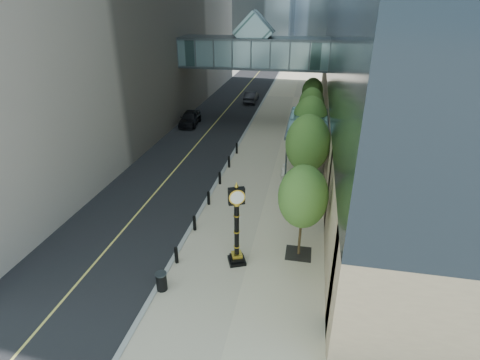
% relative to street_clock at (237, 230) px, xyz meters
% --- Properties ---
extents(ground, '(320.00, 320.00, 0.00)m').
position_rel_street_clock_xyz_m(ground, '(-0.42, -1.64, -2.06)').
color(ground, gray).
rests_on(ground, ground).
extents(road, '(8.00, 180.00, 0.02)m').
position_rel_street_clock_xyz_m(road, '(-7.42, 38.36, -2.05)').
color(road, black).
rests_on(road, ground).
extents(sidewalk, '(8.00, 180.00, 0.06)m').
position_rel_street_clock_xyz_m(sidewalk, '(0.58, 38.36, -2.03)').
color(sidewalk, tan).
rests_on(sidewalk, ground).
extents(curb, '(0.25, 180.00, 0.07)m').
position_rel_street_clock_xyz_m(curb, '(-3.42, 38.36, -2.02)').
color(curb, gray).
rests_on(curb, ground).
extents(skywalk, '(17.00, 4.20, 5.80)m').
position_rel_street_clock_xyz_m(skywalk, '(-3.42, 26.36, 5.65)').
color(skywalk, slate).
rests_on(skywalk, ground).
extents(entrance_canopy, '(3.00, 8.00, 4.38)m').
position_rel_street_clock_xyz_m(entrance_canopy, '(3.06, 12.36, 2.13)').
color(entrance_canopy, '#383F44').
rests_on(entrance_canopy, ground).
extents(bollard_row, '(0.20, 16.20, 0.90)m').
position_rel_street_clock_xyz_m(bollard_row, '(-3.12, 7.36, -1.55)').
color(bollard_row, black).
rests_on(bollard_row, sidewalk).
extents(street_trees, '(2.94, 28.45, 6.04)m').
position_rel_street_clock_xyz_m(street_trees, '(3.18, 13.07, 1.70)').
color(street_trees, black).
rests_on(street_trees, sidewalk).
extents(street_clock, '(1.13, 1.13, 4.61)m').
position_rel_street_clock_xyz_m(street_clock, '(0.00, 0.00, 0.00)').
color(street_clock, black).
rests_on(street_clock, sidewalk).
extents(trash_bin, '(0.55, 0.55, 0.90)m').
position_rel_street_clock_xyz_m(trash_bin, '(-3.12, -2.71, -1.55)').
color(trash_bin, black).
rests_on(trash_bin, sidewalk).
extents(pedestrian, '(0.65, 0.54, 1.54)m').
position_rel_street_clock_xyz_m(pedestrian, '(1.57, 10.21, -1.23)').
color(pedestrian, beige).
rests_on(pedestrian, sidewalk).
extents(car_near, '(2.18, 4.70, 1.56)m').
position_rel_street_clock_xyz_m(car_near, '(-9.98, 22.96, -1.26)').
color(car_near, black).
rests_on(car_near, road).
extents(car_far, '(1.55, 4.37, 1.44)m').
position_rel_street_clock_xyz_m(car_far, '(-4.98, 34.54, -1.32)').
color(car_far, black).
rests_on(car_far, road).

